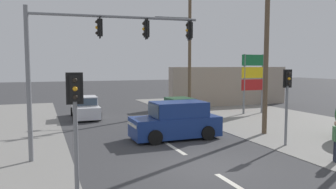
{
  "coord_description": "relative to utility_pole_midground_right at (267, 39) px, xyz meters",
  "views": [
    {
      "loc": [
        -5.57,
        -10.44,
        3.74
      ],
      "look_at": [
        0.06,
        4.0,
        2.36
      ],
      "focal_mm": 35.0,
      "sensor_mm": 36.0,
      "label": 1
    }
  ],
  "objects": [
    {
      "name": "ground_plane",
      "position": [
        -5.79,
        -4.13,
        -5.14
      ],
      "size": [
        140.0,
        140.0,
        0.0
      ],
      "primitive_type": "plane",
      "color": "#3A3A3D"
    },
    {
      "name": "lane_dash_near",
      "position": [
        -5.79,
        -6.13,
        -5.14
      ],
      "size": [
        0.2,
        2.4,
        0.01
      ],
      "primitive_type": "cube",
      "color": "silver",
      "rests_on": "ground"
    },
    {
      "name": "lane_dash_mid",
      "position": [
        -5.79,
        -1.13,
        -5.14
      ],
      "size": [
        0.2,
        2.4,
        0.01
      ],
      "primitive_type": "cube",
      "color": "silver",
      "rests_on": "ground"
    },
    {
      "name": "lane_dash_far",
      "position": [
        -5.79,
        3.87,
        -5.14
      ],
      "size": [
        0.2,
        2.4,
        0.01
      ],
      "primitive_type": "cube",
      "color": "silver",
      "rests_on": "ground"
    },
    {
      "name": "utility_pole_midground_right",
      "position": [
        0.0,
        0.0,
        0.0
      ],
      "size": [
        1.8,
        0.26,
        9.8
      ],
      "color": "brown",
      "rests_on": "ground"
    },
    {
      "name": "utility_pole_background_right",
      "position": [
        -0.07,
        9.83,
        0.48
      ],
      "size": [
        3.77,
        0.64,
        10.51
      ],
      "color": "brown",
      "rests_on": "ground"
    },
    {
      "name": "traffic_signal_mast",
      "position": [
        -9.42,
        -1.22,
        -0.79
      ],
      "size": [
        6.87,
        0.89,
        6.0
      ],
      "color": "slate",
      "rests_on": "ground"
    },
    {
      "name": "pedestal_signal_right_kerb",
      "position": [
        -0.76,
        -2.55,
        -2.72
      ],
      "size": [
        0.44,
        0.3,
        3.56
      ],
      "color": "slate",
      "rests_on": "ground"
    },
    {
      "name": "pedestal_signal_left_kerb",
      "position": [
        -10.53,
        -5.71,
        -2.72
      ],
      "size": [
        0.44,
        0.29,
        3.56
      ],
      "color": "slate",
      "rests_on": "ground"
    },
    {
      "name": "shopping_plaza_sign",
      "position": [
        4.03,
        6.63,
        -2.16
      ],
      "size": [
        2.1,
        0.16,
        4.6
      ],
      "color": "slate",
      "rests_on": "ground"
    },
    {
      "name": "shopfront_wall_far",
      "position": [
        5.21,
        11.87,
        -3.34
      ],
      "size": [
        12.0,
        1.0,
        3.6
      ],
      "primitive_type": "cube",
      "color": "#A39384",
      "rests_on": "ground"
    },
    {
      "name": "suv_crossing_left",
      "position": [
        -4.95,
        0.71,
        -4.26
      ],
      "size": [
        4.55,
        2.08,
        1.9
      ],
      "color": "navy",
      "rests_on": "ground"
    },
    {
      "name": "sedan_kerbside_parked",
      "position": [
        -2.63,
        5.58,
        -4.44
      ],
      "size": [
        1.91,
        4.25,
        1.56
      ],
      "color": "#235633",
      "rests_on": "ground"
    },
    {
      "name": "sedan_receding_far",
      "position": [
        -8.44,
        9.12,
        -4.44
      ],
      "size": [
        2.0,
        4.29,
        1.56
      ],
      "color": "silver",
      "rests_on": "ground"
    }
  ]
}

